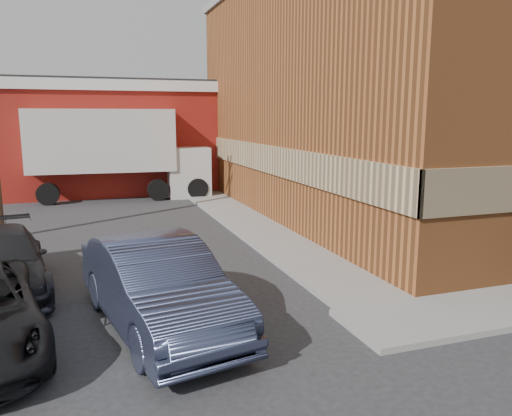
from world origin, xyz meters
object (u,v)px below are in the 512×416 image
object	(u,v)px
sedan	(158,285)
brick_building	(429,95)
box_truck	(121,148)
warehouse	(59,136)

from	to	relation	value
sedan	brick_building	bearing A→B (deg)	23.72
sedan	box_truck	distance (m)	15.53
brick_building	sedan	distance (m)	15.38
sedan	box_truck	bearing A→B (deg)	76.93
brick_building	warehouse	world-z (taller)	brick_building
brick_building	box_truck	world-z (taller)	brick_building
warehouse	box_truck	xyz separation A→B (m)	(2.81, -4.06, -0.42)
brick_building	warehouse	distance (m)	18.30
warehouse	box_truck	distance (m)	4.95
brick_building	box_truck	distance (m)	13.79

